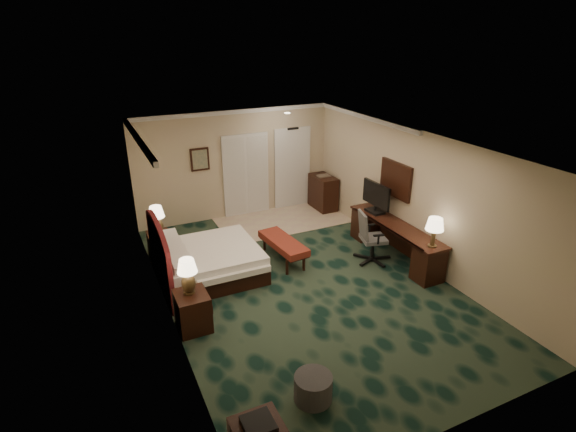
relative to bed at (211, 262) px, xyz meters
name	(u,v)px	position (x,y,z in m)	size (l,w,h in m)	color
floor	(303,283)	(1.49, -1.06, -0.29)	(5.00, 7.50, 0.00)	black
ceiling	(306,144)	(1.49, -1.06, 2.41)	(5.00, 7.50, 0.00)	white
wall_back	(236,164)	(1.49, 2.69, 1.06)	(5.00, 0.00, 2.70)	#C9B29B
wall_front	(461,341)	(1.49, -4.81, 1.06)	(5.00, 0.00, 2.70)	#C9B29B
wall_left	(163,245)	(-1.01, -1.06, 1.06)	(0.00, 7.50, 2.70)	#C9B29B
wall_right	(415,197)	(3.99, -1.06, 1.06)	(0.00, 7.50, 2.70)	#C9B29B
crown_molding	(306,147)	(1.49, -1.06, 2.36)	(5.00, 7.50, 0.10)	silver
tile_patch	(283,220)	(2.39, 1.84, -0.28)	(3.20, 1.70, 0.01)	beige
headboard	(160,254)	(-0.95, -0.06, 0.41)	(0.12, 2.00, 1.40)	#4F150F
entry_door	(292,169)	(3.04, 2.66, 0.76)	(1.02, 0.06, 2.18)	silver
closet_doors	(246,175)	(1.74, 2.65, 0.76)	(1.20, 0.06, 2.10)	#B6B1A3
wall_art	(200,159)	(0.59, 2.65, 1.31)	(0.45, 0.06, 0.55)	#54655B
wall_mirror	(396,180)	(3.95, -0.46, 1.26)	(0.05, 0.95, 0.75)	white
bed	(211,262)	(0.00, 0.00, 0.00)	(1.82, 1.69, 0.58)	white
nightstand_near	(193,311)	(-0.74, -1.51, 0.03)	(0.50, 0.58, 0.63)	black
nightstand_far	(160,246)	(-0.77, 1.15, -0.01)	(0.45, 0.51, 0.56)	black
lamp_near	(188,276)	(-0.75, -1.45, 0.64)	(0.32, 0.32, 0.60)	black
lamp_far	(157,220)	(-0.77, 1.12, 0.58)	(0.33, 0.33, 0.62)	black
bed_bench	(283,250)	(1.53, -0.04, -0.06)	(0.47, 1.36, 0.46)	maroon
ottoman	(313,388)	(0.29, -3.67, -0.11)	(0.51, 0.51, 0.36)	#2D2E33
desk	(394,241)	(3.69, -0.92, 0.09)	(0.56, 2.60, 0.75)	black
tv	(376,198)	(3.69, -0.18, 0.80)	(0.07, 0.87, 0.68)	black
desk_lamp	(434,232)	(3.68, -2.01, 0.75)	(0.33, 0.33, 0.58)	black
desk_chair	(374,237)	(3.20, -0.86, 0.26)	(0.64, 0.60, 1.10)	#575757
minibar	(323,192)	(3.70, 2.14, 0.16)	(0.47, 0.85, 0.90)	black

